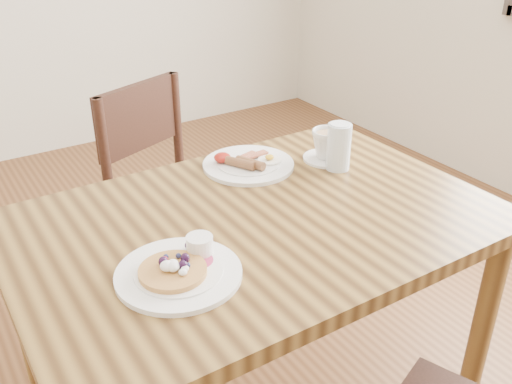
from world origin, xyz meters
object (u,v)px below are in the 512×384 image
Objects in this scene: pancake_plate at (180,269)px; breakfast_plate at (247,164)px; teacup_saucer at (327,146)px; chair_far at (172,193)px; water_glass at (339,147)px; dining_table at (256,250)px.

breakfast_plate is (0.40, 0.38, -0.00)m from pancake_plate.
teacup_saucer reaches higher than pancake_plate.
teacup_saucer is at bearing 98.91° from chair_far.
water_glass is (0.29, -0.57, 0.33)m from chair_far.
pancake_plate is 1.93× the size of teacup_saucer.
pancake_plate is 0.67m from water_glass.
pancake_plate is at bearing 45.53° from chair_far.
dining_table is at bearing -154.40° from teacup_saucer.
breakfast_plate is 0.25m from teacup_saucer.
chair_far is at bearing 99.03° from breakfast_plate.
teacup_saucer reaches higher than breakfast_plate.
pancake_plate is 1.00× the size of breakfast_plate.
chair_far is at bearing 67.12° from pancake_plate.
pancake_plate is at bearing -155.08° from teacup_saucer.
chair_far is 3.26× the size of breakfast_plate.
teacup_saucer is (0.30, -0.50, 0.30)m from chair_far.
teacup_saucer is at bearing 25.60° from dining_table.
dining_table is 8.74× the size of water_glass.
water_glass is at bearing 17.11° from dining_table.
teacup_saucer is at bearing -20.01° from breakfast_plate.
breakfast_plate is at bearing 145.55° from water_glass.
chair_far is (0.07, 0.68, -0.16)m from dining_table.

